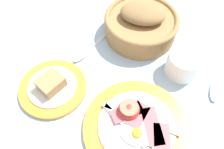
% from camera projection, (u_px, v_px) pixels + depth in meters
% --- Properties ---
extents(ground_plane, '(3.00, 3.00, 0.00)m').
position_uv_depth(ground_plane, '(118.00, 109.00, 0.54)').
color(ground_plane, '#A3BCD1').
extents(breakfast_plate, '(0.25, 0.25, 0.04)m').
position_uv_depth(breakfast_plate, '(137.00, 125.00, 0.51)').
color(breakfast_plate, orange).
rests_on(breakfast_plate, ground_plane).
extents(bread_plate, '(0.18, 0.18, 0.05)m').
position_uv_depth(bread_plate, '(53.00, 87.00, 0.56)').
color(bread_plate, orange).
rests_on(bread_plate, ground_plane).
extents(sugar_cup, '(0.09, 0.09, 0.07)m').
position_uv_depth(sugar_cup, '(183.00, 63.00, 0.58)').
color(sugar_cup, white).
rests_on(sugar_cup, ground_plane).
extents(bread_basket, '(0.22, 0.22, 0.10)m').
position_uv_depth(bread_basket, '(141.00, 23.00, 0.65)').
color(bread_basket, olive).
rests_on(bread_basket, ground_plane).
extents(teaspoon_by_saucer, '(0.05, 0.19, 0.01)m').
position_uv_depth(teaspoon_by_saucer, '(214.00, 100.00, 0.55)').
color(teaspoon_by_saucer, silver).
rests_on(teaspoon_by_saucer, ground_plane).
extents(teaspoon_near_cup, '(0.05, 0.19, 0.01)m').
position_uv_depth(teaspoon_near_cup, '(88.00, 49.00, 0.64)').
color(teaspoon_near_cup, silver).
rests_on(teaspoon_near_cup, ground_plane).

